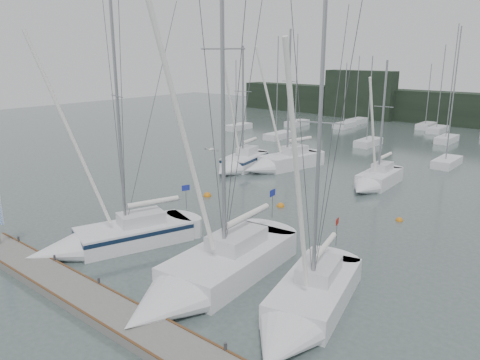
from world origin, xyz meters
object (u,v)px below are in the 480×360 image
at_px(sailboat_near_center, 201,279).
at_px(sailboat_mid_a, 238,164).
at_px(sailboat_mid_b, 278,163).
at_px(buoy_a, 281,206).
at_px(sailboat_mid_c, 373,182).
at_px(buoy_b, 399,221).
at_px(sailboat_near_right, 301,312).
at_px(buoy_c, 207,196).
at_px(sailboat_near_left, 104,240).

distance_m(sailboat_near_center, sailboat_mid_a, 23.67).
bearing_deg(sailboat_near_center, sailboat_mid_b, 111.51).
xyz_separation_m(sailboat_mid_a, buoy_a, (9.45, -6.39, -0.63)).
xyz_separation_m(sailboat_mid_c, buoy_b, (4.74, -6.28, -0.55)).
distance_m(sailboat_mid_a, buoy_b, 17.75).
relative_size(sailboat_near_right, buoy_a, 24.30).
bearing_deg(buoy_c, buoy_b, 17.06).
distance_m(sailboat_near_center, buoy_c, 15.27).
relative_size(sailboat_near_left, sailboat_mid_b, 1.05).
distance_m(sailboat_mid_b, sailboat_mid_c, 9.82).
relative_size(sailboat_near_center, sailboat_mid_c, 1.70).
height_order(sailboat_mid_c, buoy_c, sailboat_mid_c).
bearing_deg(sailboat_mid_c, buoy_b, -55.30).
bearing_deg(sailboat_near_left, buoy_b, 73.33).
xyz_separation_m(buoy_a, buoy_c, (-5.94, -1.58, 0.00)).
relative_size(sailboat_mid_a, buoy_c, 19.54).
xyz_separation_m(sailboat_mid_a, buoy_c, (3.50, -7.98, -0.63)).
xyz_separation_m(sailboat_mid_c, buoy_a, (-3.15, -8.94, -0.55)).
bearing_deg(sailboat_near_right, buoy_b, 82.76).
bearing_deg(buoy_c, sailboat_mid_c, 49.18).
relative_size(sailboat_mid_a, sailboat_mid_c, 1.12).
distance_m(sailboat_near_right, sailboat_mid_a, 26.44).
relative_size(sailboat_near_left, sailboat_near_center, 0.78).
height_order(sailboat_mid_a, buoy_a, sailboat_mid_a).
relative_size(sailboat_mid_b, buoy_c, 21.94).
bearing_deg(sailboat_mid_b, buoy_b, -10.66).
height_order(buoy_a, buoy_b, buoy_a).
bearing_deg(sailboat_near_center, sailboat_mid_c, 87.91).
bearing_deg(buoy_a, sailboat_near_left, -104.51).
distance_m(sailboat_near_left, sailboat_mid_a, 20.21).
relative_size(buoy_b, buoy_c, 0.76).
xyz_separation_m(sailboat_near_right, sailboat_mid_b, (-16.16, 21.08, 0.11)).
bearing_deg(buoy_a, buoy_c, -165.07).
height_order(sailboat_mid_a, sailboat_mid_b, sailboat_mid_b).
bearing_deg(sailboat_near_right, buoy_a, 114.75).
xyz_separation_m(sailboat_near_right, buoy_c, (-15.43, 10.48, -0.52)).
distance_m(sailboat_mid_a, buoy_a, 11.42).
xyz_separation_m(sailboat_near_left, sailboat_near_center, (7.70, 0.04, 0.04)).
bearing_deg(sailboat_near_left, sailboat_near_center, 19.46).
relative_size(sailboat_mid_a, buoy_a, 21.51).
height_order(sailboat_near_right, sailboat_mid_b, sailboat_mid_b).
xyz_separation_m(sailboat_near_left, sailboat_mid_c, (6.48, 21.81, -0.03)).
height_order(sailboat_near_center, sailboat_mid_c, sailboat_near_center).
xyz_separation_m(sailboat_mid_c, buoy_c, (-9.09, -10.53, -0.55)).
relative_size(sailboat_near_right, sailboat_mid_a, 1.13).
distance_m(sailboat_near_right, buoy_b, 14.82).
height_order(sailboat_near_left, sailboat_mid_c, sailboat_near_left).
distance_m(sailboat_near_center, sailboat_mid_c, 21.80).
distance_m(sailboat_near_left, sailboat_mid_b, 22.13).
bearing_deg(sailboat_mid_b, buoy_a, -40.61).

